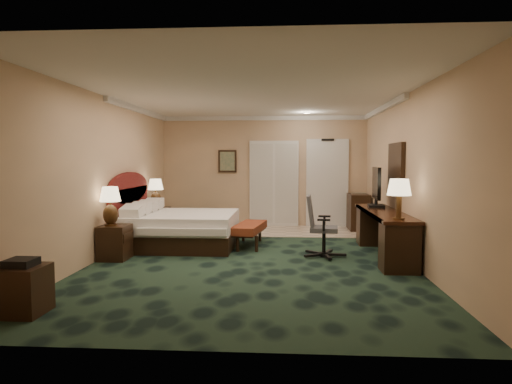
# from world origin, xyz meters

# --- Properties ---
(floor) EXTENTS (5.00, 7.50, 0.00)m
(floor) POSITION_xyz_m (0.00, 0.00, 0.00)
(floor) COLOR black
(floor) RESTS_ON ground
(ceiling) EXTENTS (5.00, 7.50, 0.00)m
(ceiling) POSITION_xyz_m (0.00, 0.00, 2.70)
(ceiling) COLOR silver
(ceiling) RESTS_ON wall_back
(wall_back) EXTENTS (5.00, 0.00, 2.70)m
(wall_back) POSITION_xyz_m (0.00, 3.75, 1.35)
(wall_back) COLOR tan
(wall_back) RESTS_ON ground
(wall_front) EXTENTS (5.00, 0.00, 2.70)m
(wall_front) POSITION_xyz_m (0.00, -3.75, 1.35)
(wall_front) COLOR tan
(wall_front) RESTS_ON ground
(wall_left) EXTENTS (0.00, 7.50, 2.70)m
(wall_left) POSITION_xyz_m (-2.50, 0.00, 1.35)
(wall_left) COLOR tan
(wall_left) RESTS_ON ground
(wall_right) EXTENTS (0.00, 7.50, 2.70)m
(wall_right) POSITION_xyz_m (2.50, 0.00, 1.35)
(wall_right) COLOR tan
(wall_right) RESTS_ON ground
(crown_molding) EXTENTS (5.00, 7.50, 0.10)m
(crown_molding) POSITION_xyz_m (0.00, 0.00, 2.65)
(crown_molding) COLOR white
(crown_molding) RESTS_ON wall_back
(tile_patch) EXTENTS (3.20, 1.70, 0.01)m
(tile_patch) POSITION_xyz_m (0.90, 2.90, 0.01)
(tile_patch) COLOR #B4A28F
(tile_patch) RESTS_ON ground
(headboard) EXTENTS (0.12, 2.00, 1.40)m
(headboard) POSITION_xyz_m (-2.44, 1.00, 0.70)
(headboard) COLOR #44080B
(headboard) RESTS_ON ground
(entry_door) EXTENTS (1.02, 0.06, 2.18)m
(entry_door) POSITION_xyz_m (1.55, 3.72, 1.05)
(entry_door) COLOR white
(entry_door) RESTS_ON ground
(closet_doors) EXTENTS (1.20, 0.06, 2.10)m
(closet_doors) POSITION_xyz_m (0.25, 3.71, 1.05)
(closet_doors) COLOR silver
(closet_doors) RESTS_ON ground
(wall_art) EXTENTS (0.45, 0.06, 0.55)m
(wall_art) POSITION_xyz_m (-0.90, 3.71, 1.60)
(wall_art) COLOR #476752
(wall_art) RESTS_ON wall_back
(wall_mirror) EXTENTS (0.05, 0.95, 0.75)m
(wall_mirror) POSITION_xyz_m (2.46, 0.60, 1.55)
(wall_mirror) COLOR white
(wall_mirror) RESTS_ON wall_right
(bed) EXTENTS (1.98, 1.84, 0.63)m
(bed) POSITION_xyz_m (-1.41, 0.95, 0.31)
(bed) COLOR white
(bed) RESTS_ON ground
(nightstand_near) EXTENTS (0.45, 0.51, 0.56)m
(nightstand_near) POSITION_xyz_m (-2.26, -0.26, 0.28)
(nightstand_near) COLOR black
(nightstand_near) RESTS_ON ground
(nightstand_far) EXTENTS (0.48, 0.55, 0.60)m
(nightstand_far) POSITION_xyz_m (-2.24, 2.14, 0.30)
(nightstand_far) COLOR black
(nightstand_far) RESTS_ON ground
(lamp_near) EXTENTS (0.37, 0.37, 0.64)m
(lamp_near) POSITION_xyz_m (-2.29, -0.31, 0.88)
(lamp_near) COLOR black
(lamp_near) RESTS_ON nightstand_near
(lamp_far) EXTENTS (0.42, 0.42, 0.62)m
(lamp_far) POSITION_xyz_m (-2.26, 2.14, 0.91)
(lamp_far) COLOR black
(lamp_far) RESTS_ON nightstand_far
(bed_bench) EXTENTS (0.62, 1.31, 0.43)m
(bed_bench) POSITION_xyz_m (-0.14, 1.03, 0.21)
(bed_bench) COLOR maroon
(bed_bench) RESTS_ON ground
(side_table) EXTENTS (0.47, 0.47, 0.51)m
(side_table) POSITION_xyz_m (-2.23, -2.93, 0.26)
(side_table) COLOR black
(side_table) RESTS_ON ground
(desk) EXTENTS (0.57, 2.65, 0.77)m
(desk) POSITION_xyz_m (2.19, 0.26, 0.38)
(desk) COLOR black
(desk) RESTS_ON ground
(tv) EXTENTS (0.16, 0.95, 0.73)m
(tv) POSITION_xyz_m (2.19, 0.93, 1.13)
(tv) COLOR black
(tv) RESTS_ON desk
(desk_lamp) EXTENTS (0.39, 0.39, 0.60)m
(desk_lamp) POSITION_xyz_m (2.17, -0.82, 1.07)
(desk_lamp) COLOR black
(desk_lamp) RESTS_ON desk
(desk_chair) EXTENTS (0.66, 0.62, 1.03)m
(desk_chair) POSITION_xyz_m (1.19, 0.15, 0.52)
(desk_chair) COLOR #3E3E49
(desk_chair) RESTS_ON ground
(minibar) EXTENTS (0.44, 0.79, 0.84)m
(minibar) POSITION_xyz_m (2.23, 3.20, 0.42)
(minibar) COLOR black
(minibar) RESTS_ON ground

